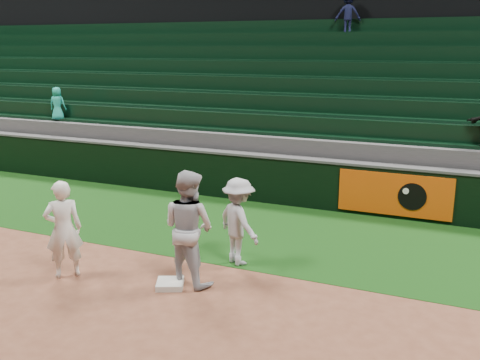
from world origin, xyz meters
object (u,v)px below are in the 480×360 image
Objects in this scene: first_base at (170,284)px; first_baseman at (63,229)px; baserunner at (189,227)px; base_coach at (239,222)px.

first_baseman is (-1.91, -0.34, 0.82)m from first_base.
baserunner reaches higher than first_base.
first_base is 1.01m from baserunner.
baserunner is (0.22, 0.31, 0.94)m from first_base.
first_baseman is 3.10m from base_coach.
first_baseman is at bearing -169.96° from first_base.
base_coach is at bearing -99.40° from baserunner.
base_coach is (0.67, 1.38, 0.78)m from first_base.
baserunner is 1.21× the size of base_coach.
baserunner is at bearing 54.75° from first_base.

